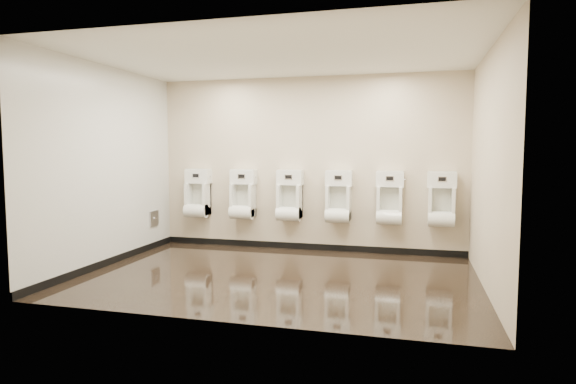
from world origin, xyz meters
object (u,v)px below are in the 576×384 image
urinal_0 (198,197)px  urinal_3 (338,201)px  urinal_5 (441,203)px  urinal_4 (390,202)px  access_panel (154,218)px  urinal_2 (289,199)px  urinal_1 (243,198)px

urinal_0 → urinal_3: 2.41m
urinal_5 → urinal_4: bearing=180.0°
urinal_3 → access_panel: bearing=-172.3°
urinal_2 → urinal_4: bearing=0.0°
urinal_1 → urinal_2: 0.80m
urinal_0 → urinal_5: bearing=0.0°
urinal_2 → urinal_5: bearing=0.0°
urinal_0 → urinal_4: size_ratio=1.00×
access_panel → urinal_0: urinal_0 is taller
access_panel → urinal_5: urinal_5 is taller
urinal_1 → urinal_4: size_ratio=1.00×
access_panel → urinal_0: size_ratio=0.31×
urinal_1 → urinal_5: 3.15m
access_panel → urinal_1: urinal_1 is taller
access_panel → urinal_1: bearing=16.0°
urinal_4 → access_panel: bearing=-173.9°
urinal_4 → urinal_5: bearing=0.0°
urinal_0 → urinal_1: size_ratio=1.00×
urinal_1 → urinal_5: same height
access_panel → urinal_3: bearing=7.7°
access_panel → urinal_0: (0.60, 0.41, 0.33)m
urinal_2 → urinal_5: 2.35m
urinal_4 → urinal_5: 0.76m
urinal_1 → urinal_4: (2.39, 0.00, 0.00)m
urinal_4 → urinal_0: bearing=180.0°
access_panel → urinal_1: size_ratio=0.31×
urinal_2 → urinal_5: size_ratio=1.00×
urinal_0 → urinal_1: bearing=0.0°
access_panel → urinal_3: (3.01, 0.41, 0.33)m
urinal_2 → urinal_3: (0.80, 0.00, 0.00)m
access_panel → urinal_0: bearing=34.2°
urinal_0 → access_panel: bearing=-145.8°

